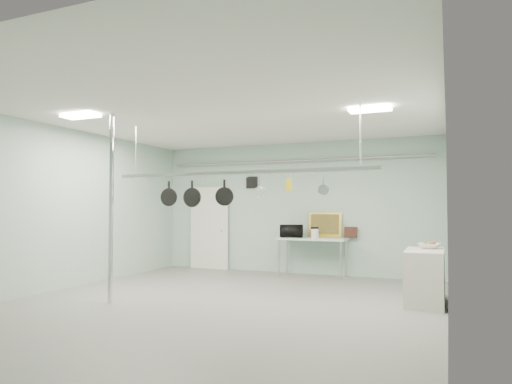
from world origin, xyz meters
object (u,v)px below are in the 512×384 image
at_px(chrome_pole, 111,208).
at_px(prep_table, 312,241).
at_px(skillet_mid, 192,194).
at_px(pot_rack, 236,171).
at_px(fruit_bowl, 429,246).
at_px(microwave, 292,231).
at_px(skillet_right, 224,193).
at_px(skillet_left, 169,193).
at_px(side_cabinet, 425,277).
at_px(coffee_canister, 315,233).

height_order(chrome_pole, prep_table, chrome_pole).
height_order(prep_table, skillet_mid, skillet_mid).
relative_size(chrome_pole, pot_rack, 0.67).
bearing_deg(chrome_pole, fruit_bowl, 24.79).
bearing_deg(chrome_pole, prep_table, 61.29).
bearing_deg(microwave, fruit_bowl, 133.54).
distance_m(fruit_bowl, skillet_right, 3.63).
relative_size(chrome_pole, skillet_left, 7.43).
relative_size(side_cabinet, fruit_bowl, 3.25).
relative_size(pot_rack, skillet_mid, 10.06).
bearing_deg(skillet_mid, skillet_left, 175.49).
height_order(microwave, skillet_mid, skillet_mid).
height_order(side_cabinet, microwave, microwave).
bearing_deg(skillet_right, pot_rack, -14.47).
xyz_separation_m(pot_rack, coffee_canister, (0.50, 3.14, -1.22)).
height_order(pot_rack, coffee_canister, pot_rack).
distance_m(microwave, skillet_right, 3.35).
bearing_deg(skillet_right, fruit_bowl, 8.44).
relative_size(side_cabinet, coffee_canister, 5.57).
relative_size(side_cabinet, pot_rack, 0.25).
height_order(microwave, skillet_left, skillet_left).
bearing_deg(skillet_right, coffee_canister, 62.50).
relative_size(microwave, skillet_right, 1.19).
relative_size(chrome_pole, side_cabinet, 2.67).
distance_m(pot_rack, coffee_canister, 3.41).
bearing_deg(skillet_right, prep_table, 64.79).
relative_size(prep_table, fruit_bowl, 4.33).
height_order(skillet_left, skillet_mid, same).
bearing_deg(microwave, coffee_canister, 154.38).
relative_size(pot_rack, fruit_bowl, 13.00).
bearing_deg(fruit_bowl, prep_table, 143.49).
distance_m(pot_rack, skillet_right, 0.43).
xyz_separation_m(chrome_pole, microwave, (1.81, 4.15, -0.55)).
relative_size(pot_rack, skillet_right, 10.78).
height_order(pot_rack, skillet_right, pot_rack).
height_order(prep_table, microwave, microwave).
distance_m(coffee_canister, skillet_right, 3.33).
height_order(skillet_mid, skillet_right, same).
distance_m(microwave, coffee_canister, 0.61).
bearing_deg(chrome_pole, skillet_right, 28.26).
height_order(side_cabinet, skillet_right, skillet_right).
bearing_deg(fruit_bowl, skillet_right, -157.09).
distance_m(chrome_pole, pot_rack, 2.19).
bearing_deg(pot_rack, skillet_right, 180.00).
bearing_deg(coffee_canister, skillet_left, -120.59).
bearing_deg(skillet_left, pot_rack, -7.19).
bearing_deg(microwave, side_cabinet, 129.54).
distance_m(pot_rack, skillet_mid, 0.95).
bearing_deg(pot_rack, side_cabinet, 20.45).
bearing_deg(coffee_canister, side_cabinet, -39.80).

